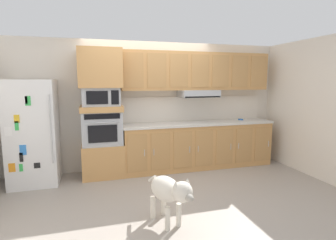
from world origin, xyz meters
The scene contains 15 objects.
ground_plane centered at (0.00, 0.00, 0.00)m, with size 9.60×9.60×0.00m, color #9E9389.
back_kitchen_wall centered at (0.00, 1.11, 1.25)m, with size 6.20×0.12×2.50m, color beige.
side_panel_right centered at (2.80, 0.00, 1.25)m, with size 0.12×7.10×2.50m, color silver.
refrigerator centered at (-2.06, 0.68, 0.88)m, with size 0.76×0.73×1.76m.
oven_base_cabinet centered at (-0.94, 0.75, 0.30)m, with size 0.74×0.62×0.60m, color tan.
built_in_oven centered at (-0.94, 0.75, 0.90)m, with size 0.70×0.62×0.60m.
appliance_mid_shelf centered at (-0.94, 0.75, 1.25)m, with size 0.74×0.62×0.10m, color tan.
microwave centered at (-0.93, 0.75, 1.46)m, with size 0.64×0.54×0.32m.
appliance_upper_cabinet centered at (-0.94, 0.75, 1.96)m, with size 0.74×0.62×0.68m, color tan.
lower_cabinet_run centered at (0.95, 0.75, 0.44)m, with size 3.03×0.63×0.88m.
countertop_slab centered at (0.95, 0.75, 0.90)m, with size 3.07×0.64×0.04m, color beige.
backsplash_panel centered at (0.95, 1.04, 1.17)m, with size 3.07×0.02×0.50m, color silver.
upper_cabinet_with_hood centered at (0.95, 0.87, 1.90)m, with size 3.03×0.48×0.88m.
screwdriver centered at (1.92, 0.78, 0.93)m, with size 0.17×0.17×0.03m.
dog centered at (-0.25, -1.26, 0.43)m, with size 0.44×0.90×0.65m.
Camera 1 is at (-1.09, -4.19, 1.73)m, focal length 28.65 mm.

